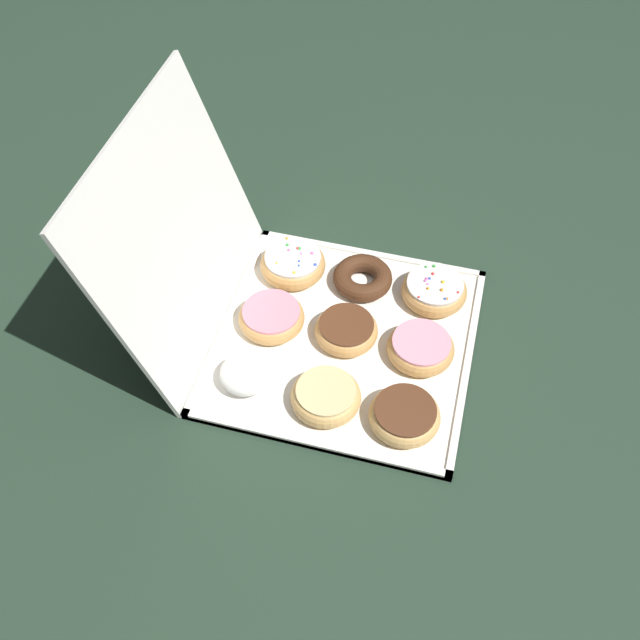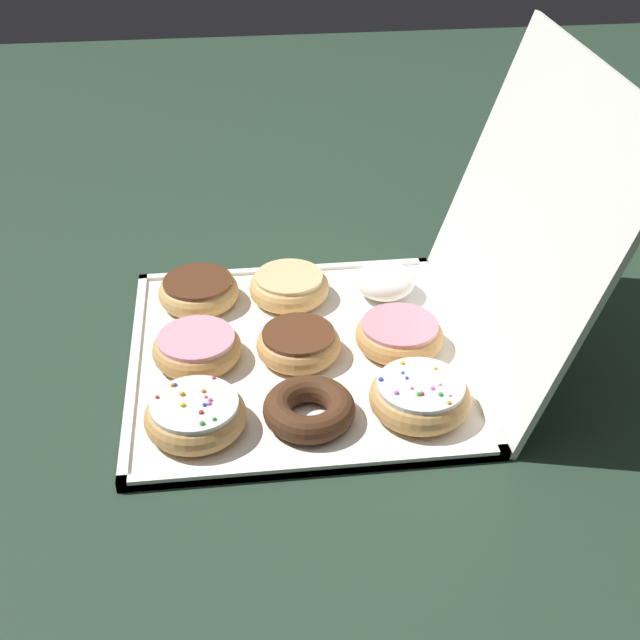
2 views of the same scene
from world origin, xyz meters
name	(u,v)px [view 1 (image 1 of 2)]	position (x,y,z in m)	size (l,w,h in m)	color
ground_plane	(345,343)	(0.00, 0.00, 0.00)	(3.00, 3.00, 0.00)	#233828
donut_box	(345,341)	(0.00, 0.00, 0.01)	(0.43, 0.43, 0.01)	white
box_lid_open	(178,235)	(0.00, 0.28, 0.19)	(0.43, 0.40, 0.01)	white
chocolate_frosted_donut_0	(405,415)	(-0.14, -0.13, 0.03)	(0.11, 0.11, 0.04)	tan
pink_frosted_donut_1	(420,350)	(0.00, -0.13, 0.03)	(0.11, 0.11, 0.04)	tan
sprinkle_donut_2	(434,290)	(0.13, -0.13, 0.03)	(0.12, 0.12, 0.04)	tan
glazed_ring_donut_3	(325,396)	(-0.13, 0.00, 0.03)	(0.11, 0.11, 0.04)	tan
chocolate_frosted_donut_4	(348,330)	(0.01, 0.00, 0.03)	(0.11, 0.11, 0.04)	tan
chocolate_cake_ring_donut_5	(364,278)	(0.13, 0.00, 0.03)	(0.11, 0.11, 0.03)	#472816
powdered_filled_donut_6	(246,373)	(-0.13, 0.14, 0.03)	(0.09, 0.09, 0.05)	white
pink_frosted_donut_7	(271,317)	(0.00, 0.13, 0.03)	(0.12, 0.12, 0.04)	tan
sprinkle_donut_8	(293,264)	(0.13, 0.13, 0.03)	(0.12, 0.12, 0.05)	tan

